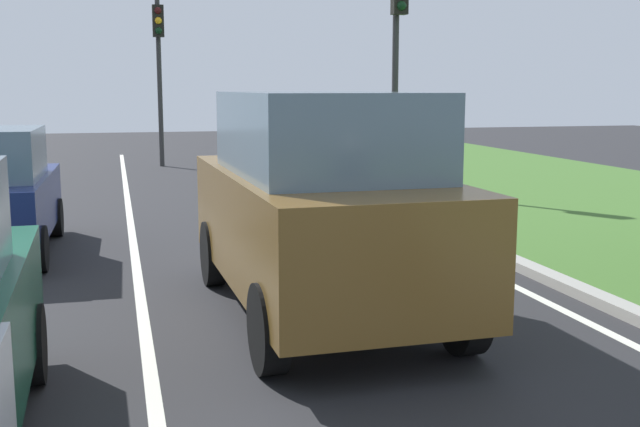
# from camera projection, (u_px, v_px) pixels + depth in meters

# --- Properties ---
(ground_plane) EXTENTS (60.00, 60.00, 0.00)m
(ground_plane) POSITION_uv_depth(u_px,v_px,m) (179.00, 239.00, 12.16)
(ground_plane) COLOR #262628
(lane_line_center) EXTENTS (0.12, 32.00, 0.01)m
(lane_line_center) POSITION_uv_depth(u_px,v_px,m) (133.00, 241.00, 11.99)
(lane_line_center) COLOR silver
(lane_line_center) RESTS_ON ground
(lane_line_right_edge) EXTENTS (0.12, 32.00, 0.01)m
(lane_line_right_edge) POSITION_uv_depth(u_px,v_px,m) (398.00, 229.00, 13.06)
(lane_line_right_edge) COLOR silver
(lane_line_right_edge) RESTS_ON ground
(curb_right) EXTENTS (0.24, 48.00, 0.12)m
(curb_right) POSITION_uv_depth(u_px,v_px,m) (427.00, 224.00, 13.17)
(curb_right) COLOR #9E9B93
(curb_right) RESTS_ON ground
(car_suv_ahead) EXTENTS (2.06, 4.55, 2.28)m
(car_suv_ahead) POSITION_uv_depth(u_px,v_px,m) (321.00, 203.00, 7.94)
(car_suv_ahead) COLOR brown
(car_suv_ahead) RESTS_ON ground
(traffic_light_near_right) EXTENTS (0.32, 0.50, 4.91)m
(traffic_light_near_right) POSITION_uv_depth(u_px,v_px,m) (398.00, 38.00, 16.71)
(traffic_light_near_right) COLOR #2D2D2D
(traffic_light_near_right) RESTS_ON ground
(traffic_light_far_median) EXTENTS (0.32, 0.50, 4.91)m
(traffic_light_far_median) POSITION_uv_depth(u_px,v_px,m) (159.00, 53.00, 22.76)
(traffic_light_far_median) COLOR #2D2D2D
(traffic_light_far_median) RESTS_ON ground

